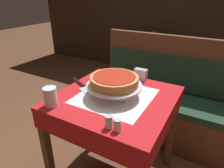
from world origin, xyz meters
The scene contains 12 objects.
dining_table_front centered at (0.00, 0.00, 0.65)m, with size 0.76×0.76×0.76m.
dining_table_rear centered at (-0.33, 1.79, 0.65)m, with size 0.82×0.82×0.76m.
booth_bench centered at (0.16, 0.73, 0.31)m, with size 1.39×0.46×1.02m.
back_wall_panel centered at (0.00, 2.41, 1.20)m, with size 6.00×0.04×2.40m, color black.
pizza_pan_stand centered at (-0.01, 0.00, 0.83)m, with size 0.37×0.37×0.08m.
deep_dish_pizza centered at (-0.01, 0.00, 0.87)m, with size 0.32×0.32×0.06m.
pizza_server centered at (-0.28, 0.02, 0.76)m, with size 0.29×0.18×0.01m.
water_glass_near centered at (-0.29, -0.30, 0.82)m, with size 0.08×0.08×0.12m.
salt_shaker centered at (0.14, -0.32, 0.79)m, with size 0.04×0.04×0.07m.
pepper_shaker centered at (0.19, -0.32, 0.79)m, with size 0.04×0.04×0.07m.
napkin_holder centered at (0.05, 0.34, 0.80)m, with size 0.10×0.05×0.09m.
condiment_caddy centered at (-0.31, 1.68, 0.79)m, with size 0.13×0.13×0.15m.
Camera 1 is at (0.57, -1.04, 1.41)m, focal length 32.00 mm.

